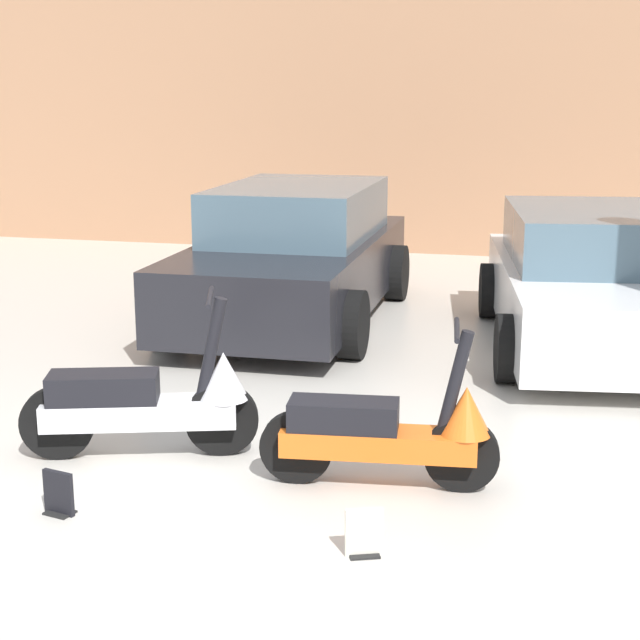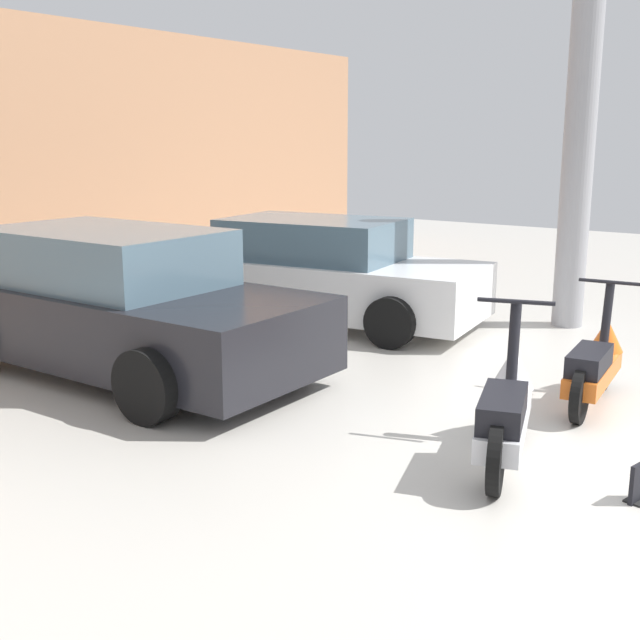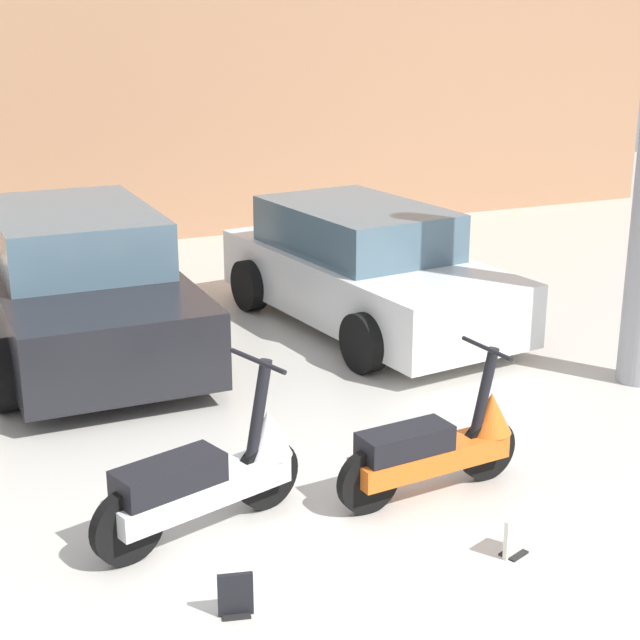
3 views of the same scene
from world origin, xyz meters
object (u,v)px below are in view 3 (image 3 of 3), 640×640
Objects in this scene: placard_near_right_scooter at (515,538)px; car_rear_center at (364,269)px; placard_near_left_scooter at (236,597)px; scooter_front_left at (209,476)px; car_rear_left at (79,284)px; scooter_front_right at (438,445)px.

car_rear_center is at bearing 75.48° from placard_near_right_scooter.
placard_near_left_scooter is at bearing -41.19° from car_rear_center.
scooter_front_left is 5.84× the size of placard_near_left_scooter.
placard_near_left_scooter is (-0.07, -4.95, -0.55)m from car_rear_left.
scooter_front_right is at bearing -26.04° from car_rear_center.
scooter_front_left is 1.03× the size of scooter_front_right.
placard_near_left_scooter is (-1.78, -0.83, -0.25)m from scooter_front_right.
placard_near_right_scooter is (1.80, -0.08, 0.00)m from placard_near_left_scooter.
scooter_front_left is 1.02m from placard_near_left_scooter.
car_rear_left reaches higher than scooter_front_left.
car_rear_left is (-0.09, 3.98, 0.28)m from scooter_front_left.
placard_near_right_scooter is (1.65, -1.06, -0.27)m from scooter_front_left.
scooter_front_right is 5.65× the size of placard_near_right_scooter.
scooter_front_right is at bearing 25.17° from placard_near_left_scooter.
scooter_front_left is at bearing -46.27° from car_rear_center.
car_rear_left reaches higher than placard_near_right_scooter.
car_rear_left is 15.83× the size of placard_near_right_scooter.
scooter_front_left is at bearing 80.85° from placard_near_left_scooter.
scooter_front_right is 0.37× the size of car_rear_center.
scooter_front_right is at bearing 22.11° from car_rear_left.
car_rear_left reaches higher than placard_near_left_scooter.
placard_near_left_scooter is at bearing -116.73° from scooter_front_left.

